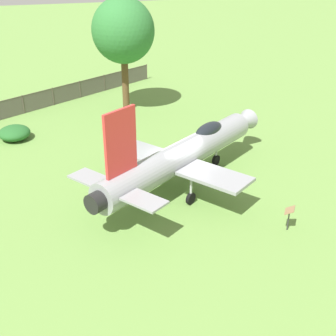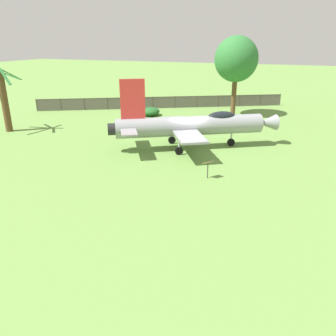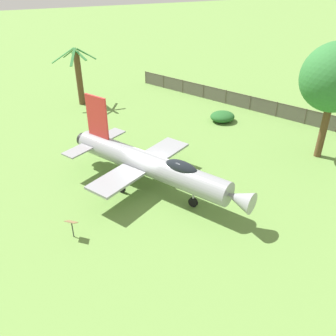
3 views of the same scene
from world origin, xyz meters
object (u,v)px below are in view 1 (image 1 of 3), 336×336
object	(u,v)px
info_plaque	(289,213)
display_jet	(185,153)
shade_tree	(123,31)
shrub_near_fence	(14,133)

from	to	relation	value
info_plaque	display_jet	bearing A→B (deg)	-65.07
display_jet	shade_tree	bearing A→B (deg)	56.70
shade_tree	shrub_near_fence	distance (m)	10.73
display_jet	shrub_near_fence	bearing A→B (deg)	98.41
shade_tree	shrub_near_fence	xyz separation A→B (m)	(8.58, 3.32, -5.54)
display_jet	shrub_near_fence	world-z (taller)	display_jet
shade_tree	info_plaque	bearing A→B (deg)	96.31
shrub_near_fence	display_jet	bearing A→B (deg)	129.43
shrub_near_fence	shade_tree	bearing A→B (deg)	-158.87
shade_tree	shrub_near_fence	bearing A→B (deg)	21.13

